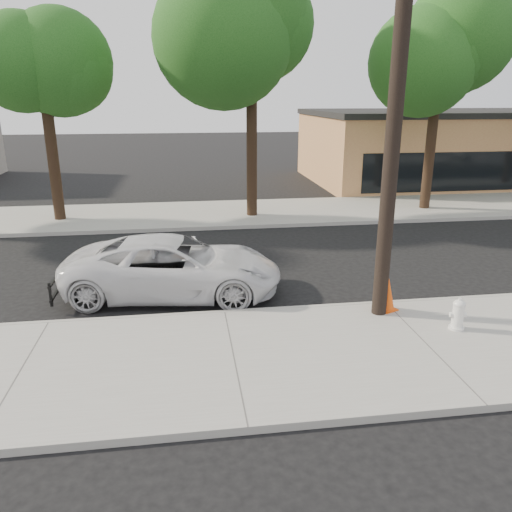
% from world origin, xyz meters
% --- Properties ---
extents(ground, '(120.00, 120.00, 0.00)m').
position_xyz_m(ground, '(0.00, 0.00, 0.00)').
color(ground, black).
rests_on(ground, ground).
extents(near_sidewalk, '(90.00, 4.40, 0.15)m').
position_xyz_m(near_sidewalk, '(0.00, -4.30, 0.07)').
color(near_sidewalk, gray).
rests_on(near_sidewalk, ground).
extents(far_sidewalk, '(90.00, 5.00, 0.15)m').
position_xyz_m(far_sidewalk, '(0.00, 8.50, 0.07)').
color(far_sidewalk, gray).
rests_on(far_sidewalk, ground).
extents(curb_near, '(90.00, 0.12, 0.16)m').
position_xyz_m(curb_near, '(0.00, -2.10, 0.07)').
color(curb_near, '#9E9B93').
rests_on(curb_near, ground).
extents(building_main, '(18.00, 10.00, 4.00)m').
position_xyz_m(building_main, '(16.00, 16.00, 2.00)').
color(building_main, '#B36E4A').
rests_on(building_main, ground).
extents(utility_pole, '(1.40, 0.34, 9.00)m').
position_xyz_m(utility_pole, '(3.60, -2.70, 4.70)').
color(utility_pole, black).
rests_on(utility_pole, near_sidewalk).
extents(tree_b, '(4.34, 4.20, 8.45)m').
position_xyz_m(tree_b, '(-5.81, 8.06, 6.15)').
color(tree_b, black).
rests_on(tree_b, far_sidewalk).
extents(tree_c, '(4.96, 4.80, 9.55)m').
position_xyz_m(tree_c, '(2.22, 7.64, 6.91)').
color(tree_c, black).
rests_on(tree_c, far_sidewalk).
extents(tree_d, '(4.50, 4.35, 8.75)m').
position_xyz_m(tree_d, '(10.20, 7.95, 6.37)').
color(tree_d, black).
rests_on(tree_d, far_sidewalk).
extents(police_cruiser, '(5.86, 3.27, 1.55)m').
position_xyz_m(police_cruiser, '(-1.17, -0.49, 0.77)').
color(police_cruiser, silver).
rests_on(police_cruiser, ground).
extents(fire_hydrant, '(0.37, 0.33, 0.69)m').
position_xyz_m(fire_hydrant, '(4.97, -3.77, 0.48)').
color(fire_hydrant, white).
rests_on(fire_hydrant, near_sidewalk).
extents(traffic_cone, '(0.54, 0.54, 0.79)m').
position_xyz_m(traffic_cone, '(3.86, -2.55, 0.53)').
color(traffic_cone, '#F4510C').
rests_on(traffic_cone, near_sidewalk).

